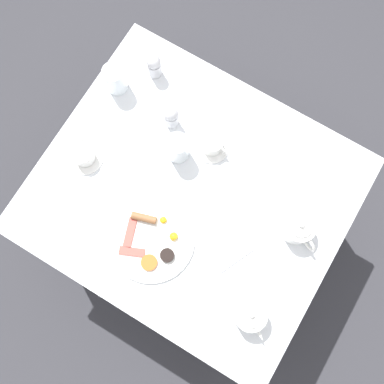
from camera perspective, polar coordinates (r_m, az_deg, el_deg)
The scene contains 14 objects.
ground_plane at distance 2.31m, azimuth -0.00°, elevation -3.87°, with size 8.00×8.00×0.00m, color #333338.
table at distance 1.68m, azimuth -0.00°, elevation -0.63°, with size 0.95×1.09×0.70m.
breakfast_plate at distance 1.59m, azimuth -5.10°, elevation -5.98°, with size 0.30×0.30×0.04m.
teapot_near at distance 1.59m, azimuth 13.35°, elevation -4.48°, with size 0.11×0.18×0.12m.
teapot_far at distance 1.55m, azimuth 7.28°, elevation -15.12°, with size 0.12×0.17×0.12m.
teacup_with_saucer_left at distance 1.67m, azimuth -13.59°, elevation 4.55°, with size 0.13×0.13×0.07m.
teacup_with_saucer_right at distance 1.64m, azimuth 2.58°, elevation 6.05°, with size 0.13×0.13×0.07m.
water_glass_tall at distance 1.72m, azimuth -9.72°, elevation 13.95°, with size 0.08×0.08×0.12m.
water_glass_short at distance 1.60m, azimuth -1.82°, elevation 5.59°, with size 0.08×0.08×0.13m.
pepper_grinder at distance 1.73m, azimuth -4.82°, elevation 15.70°, with size 0.05×0.05×0.11m.
salt_grinder at distance 1.65m, azimuth -2.66°, elevation 9.55°, with size 0.05×0.05×0.11m.
napkin_folded at distance 1.59m, azimuth 4.62°, elevation -7.23°, with size 0.17×0.16×0.01m.
fork_by_plate at distance 1.70m, azimuth 9.92°, elevation 7.05°, with size 0.17×0.03×0.00m.
knife_by_plate at distance 1.67m, azimuth -16.58°, elevation -2.54°, with size 0.04×0.22×0.00m.
Camera 1 is at (-0.30, -0.18, 2.28)m, focal length 42.00 mm.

